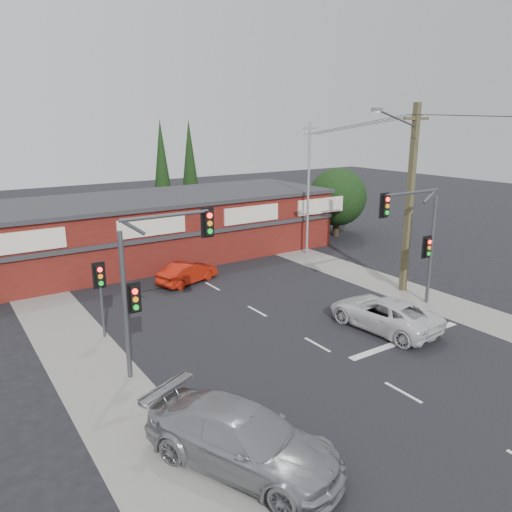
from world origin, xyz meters
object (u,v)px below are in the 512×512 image
shop_building (144,228)px  utility_pole (409,194)px  silver_suv (243,438)px  white_suv (384,313)px  red_sedan (188,273)px

shop_building → utility_pole: utility_pole is taller
utility_pole → silver_suv: bearing=-153.8°
white_suv → silver_suv: size_ratio=0.91×
white_suv → utility_pole: utility_pole is taller
red_sedan → utility_pole: 12.97m
white_suv → silver_suv: (-10.24, -4.35, 0.11)m
red_sedan → utility_pole: bearing=-148.5°
utility_pole → shop_building: bearing=123.8°
white_suv → shop_building: (-4.60, 17.03, 1.41)m
white_suv → red_sedan: size_ratio=1.38×
white_suv → utility_pole: 7.32m
white_suv → shop_building: bearing=-80.1°
silver_suv → utility_pole: bearing=1.8°
silver_suv → red_sedan: 16.20m
shop_building → utility_pole: (9.36, -14.00, 3.26)m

